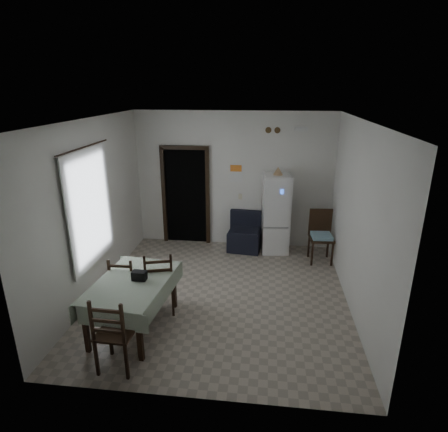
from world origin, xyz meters
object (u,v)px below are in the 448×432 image
at_px(dining_chair_far_right, 159,281).
at_px(dining_chair_near_head, 116,331).
at_px(navy_seat, 245,232).
at_px(dining_table, 134,304).
at_px(fridge, 276,214).
at_px(corner_chair, 321,237).
at_px(dining_chair_far_left, 126,282).

xyz_separation_m(dining_chair_far_right, dining_chair_near_head, (-0.18, -1.30, 0.00)).
height_order(dining_chair_far_right, dining_chair_near_head, dining_chair_near_head).
relative_size(navy_seat, dining_table, 0.55).
bearing_deg(fridge, corner_chair, -31.60).
bearing_deg(corner_chair, dining_chair_far_right, -147.06).
distance_m(navy_seat, dining_chair_far_left, 3.03).
height_order(navy_seat, dining_chair_far_right, dining_chair_far_right).
distance_m(dining_table, dining_chair_near_head, 0.83).
bearing_deg(dining_table, dining_chair_near_head, -79.12).
bearing_deg(fridge, navy_seat, 172.66).
distance_m(navy_seat, corner_chair, 1.60).
bearing_deg(navy_seat, dining_chair_far_left, -117.65).
relative_size(navy_seat, dining_chair_far_left, 0.88).
relative_size(corner_chair, dining_table, 0.71).
relative_size(fridge, navy_seat, 2.06).
relative_size(fridge, corner_chair, 1.60).
xyz_separation_m(navy_seat, dining_table, (-1.41, -2.97, -0.02)).
relative_size(fridge, dining_chair_near_head, 1.60).
bearing_deg(fridge, dining_chair_near_head, -124.99).
distance_m(fridge, dining_chair_far_right, 3.09).
height_order(dining_chair_far_left, dining_chair_far_right, dining_chair_far_right).
distance_m(dining_table, dining_chair_far_left, 0.55).
distance_m(dining_chair_far_left, dining_chair_near_head, 1.32).
height_order(navy_seat, corner_chair, corner_chair).
bearing_deg(dining_table, navy_seat, 70.24).
distance_m(dining_chair_far_right, dining_chair_near_head, 1.31).
distance_m(navy_seat, dining_chair_far_right, 2.74).
height_order(dining_chair_far_left, dining_chair_near_head, dining_chair_near_head).
bearing_deg(navy_seat, dining_chair_near_head, -103.05).
distance_m(fridge, navy_seat, 0.77).
bearing_deg(corner_chair, dining_chair_near_head, -135.06).
distance_m(fridge, dining_chair_far_left, 3.45).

